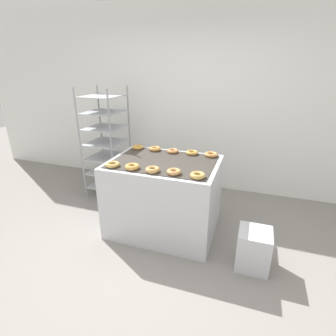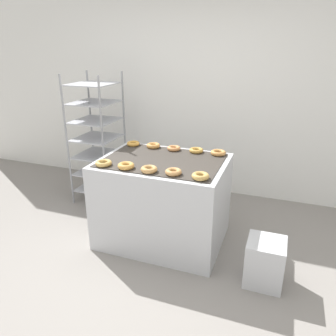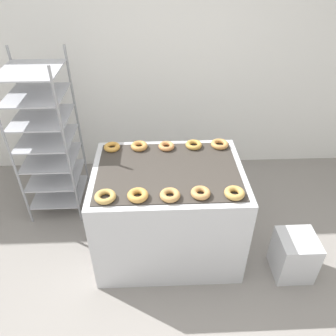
{
  "view_description": "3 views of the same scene",
  "coord_description": "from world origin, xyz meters",
  "px_view_note": "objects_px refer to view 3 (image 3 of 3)",
  "views": [
    {
      "loc": [
        0.95,
        -1.91,
        1.89
      ],
      "look_at": [
        0.0,
        0.86,
        0.75
      ],
      "focal_mm": 28.0,
      "sensor_mm": 36.0,
      "label": 1
    },
    {
      "loc": [
        1.09,
        -2.1,
        1.95
      ],
      "look_at": [
        0.0,
        0.86,
        0.75
      ],
      "focal_mm": 35.0,
      "sensor_mm": 36.0,
      "label": 2
    },
    {
      "loc": [
        -0.09,
        -1.41,
        2.44
      ],
      "look_at": [
        0.0,
        0.71,
        0.91
      ],
      "focal_mm": 35.0,
      "sensor_mm": 36.0,
      "label": 3
    }
  ],
  "objects_px": {
    "donut_far_leftmost": "(112,147)",
    "donut_far_center": "(167,146)",
    "donut_near_left": "(138,195)",
    "glaze_bin": "(294,255)",
    "donut_far_left": "(139,146)",
    "donut_near_rightmost": "(234,193)",
    "donut_near_leftmost": "(105,197)",
    "donut_near_right": "(201,193)",
    "donut_far_right": "(194,145)",
    "fryer_machine": "(168,210)",
    "baking_rack_cart": "(47,138)",
    "donut_far_rightmost": "(220,144)",
    "donut_near_center": "(170,195)"
  },
  "relations": [
    {
      "from": "donut_near_right",
      "to": "donut_far_right",
      "type": "bearing_deg",
      "value": 88.23
    },
    {
      "from": "fryer_machine",
      "to": "glaze_bin",
      "type": "relative_size",
      "value": 3.03
    },
    {
      "from": "donut_near_center",
      "to": "donut_near_left",
      "type": "bearing_deg",
      "value": 178.35
    },
    {
      "from": "baking_rack_cart",
      "to": "donut_far_leftmost",
      "type": "bearing_deg",
      "value": -25.07
    },
    {
      "from": "baking_rack_cart",
      "to": "donut_near_left",
      "type": "distance_m",
      "value": 1.34
    },
    {
      "from": "donut_near_right",
      "to": "donut_far_rightmost",
      "type": "bearing_deg",
      "value": 69.18
    },
    {
      "from": "fryer_machine",
      "to": "donut_far_leftmost",
      "type": "distance_m",
      "value": 0.75
    },
    {
      "from": "donut_far_leftmost",
      "to": "donut_far_left",
      "type": "distance_m",
      "value": 0.24
    },
    {
      "from": "donut_near_right",
      "to": "donut_far_right",
      "type": "height_order",
      "value": "donut_near_right"
    },
    {
      "from": "donut_far_left",
      "to": "donut_far_center",
      "type": "xyz_separation_m",
      "value": [
        0.24,
        -0.01,
        -0.0
      ]
    },
    {
      "from": "donut_near_right",
      "to": "donut_far_rightmost",
      "type": "xyz_separation_m",
      "value": [
        0.25,
        0.66,
        -0.0
      ]
    },
    {
      "from": "donut_near_leftmost",
      "to": "donut_far_leftmost",
      "type": "relative_size",
      "value": 1.09
    },
    {
      "from": "donut_far_left",
      "to": "fryer_machine",
      "type": "bearing_deg",
      "value": -54.69
    },
    {
      "from": "glaze_bin",
      "to": "donut_far_left",
      "type": "xyz_separation_m",
      "value": [
        -1.3,
        0.68,
        0.71
      ]
    },
    {
      "from": "baking_rack_cart",
      "to": "donut_far_rightmost",
      "type": "height_order",
      "value": "baking_rack_cart"
    },
    {
      "from": "baking_rack_cart",
      "to": "donut_near_left",
      "type": "relative_size",
      "value": 10.67
    },
    {
      "from": "glaze_bin",
      "to": "donut_near_leftmost",
      "type": "height_order",
      "value": "donut_near_leftmost"
    },
    {
      "from": "donut_near_center",
      "to": "donut_near_right",
      "type": "height_order",
      "value": "same"
    },
    {
      "from": "fryer_machine",
      "to": "donut_near_right",
      "type": "xyz_separation_m",
      "value": [
        0.22,
        -0.32,
        0.47
      ]
    },
    {
      "from": "donut_near_right",
      "to": "donut_far_leftmost",
      "type": "xyz_separation_m",
      "value": [
        -0.7,
        0.66,
        -0.0
      ]
    },
    {
      "from": "donut_near_right",
      "to": "baking_rack_cart",
      "type": "bearing_deg",
      "value": 144.69
    },
    {
      "from": "donut_near_rightmost",
      "to": "donut_far_rightmost",
      "type": "bearing_deg",
      "value": 89.35
    },
    {
      "from": "baking_rack_cart",
      "to": "donut_far_left",
      "type": "distance_m",
      "value": 0.96
    },
    {
      "from": "donut_near_leftmost",
      "to": "glaze_bin",
      "type": "bearing_deg",
      "value": -0.47
    },
    {
      "from": "fryer_machine",
      "to": "donut_far_left",
      "type": "distance_m",
      "value": 0.63
    },
    {
      "from": "baking_rack_cart",
      "to": "donut_far_center",
      "type": "distance_m",
      "value": 1.19
    },
    {
      "from": "donut_near_leftmost",
      "to": "donut_far_left",
      "type": "height_order",
      "value": "donut_far_left"
    },
    {
      "from": "donut_near_rightmost",
      "to": "donut_far_center",
      "type": "height_order",
      "value": "donut_near_rightmost"
    },
    {
      "from": "donut_near_left",
      "to": "donut_far_left",
      "type": "relative_size",
      "value": 1.03
    },
    {
      "from": "donut_far_leftmost",
      "to": "donut_far_right",
      "type": "bearing_deg",
      "value": 0.56
    },
    {
      "from": "donut_far_center",
      "to": "donut_far_leftmost",
      "type": "bearing_deg",
      "value": 179.3
    },
    {
      "from": "donut_near_leftmost",
      "to": "donut_far_right",
      "type": "xyz_separation_m",
      "value": [
        0.71,
        0.67,
        -0.0
      ]
    },
    {
      "from": "donut_near_left",
      "to": "glaze_bin",
      "type": "bearing_deg",
      "value": -0.65
    },
    {
      "from": "donut_near_center",
      "to": "donut_far_rightmost",
      "type": "bearing_deg",
      "value": 54.95
    },
    {
      "from": "glaze_bin",
      "to": "donut_near_leftmost",
      "type": "xyz_separation_m",
      "value": [
        -1.53,
        0.01,
        0.7
      ]
    },
    {
      "from": "glaze_bin",
      "to": "donut_far_leftmost",
      "type": "xyz_separation_m",
      "value": [
        -1.54,
        0.68,
        0.7
      ]
    },
    {
      "from": "donut_near_leftmost",
      "to": "donut_near_center",
      "type": "height_order",
      "value": "donut_near_center"
    },
    {
      "from": "donut_near_right",
      "to": "donut_near_leftmost",
      "type": "bearing_deg",
      "value": -179.15
    },
    {
      "from": "donut_near_left",
      "to": "donut_far_left",
      "type": "xyz_separation_m",
      "value": [
        -0.01,
        0.67,
        -0.0
      ]
    },
    {
      "from": "donut_far_right",
      "to": "donut_near_rightmost",
      "type": "bearing_deg",
      "value": -71.65
    },
    {
      "from": "donut_near_left",
      "to": "donut_far_center",
      "type": "bearing_deg",
      "value": 70.41
    },
    {
      "from": "donut_near_leftmost",
      "to": "donut_far_center",
      "type": "distance_m",
      "value": 0.81
    },
    {
      "from": "donut_far_leftmost",
      "to": "donut_far_left",
      "type": "height_order",
      "value": "donut_far_left"
    },
    {
      "from": "donut_far_center",
      "to": "donut_far_right",
      "type": "height_order",
      "value": "same"
    },
    {
      "from": "fryer_machine",
      "to": "baking_rack_cart",
      "type": "xyz_separation_m",
      "value": [
        -1.14,
        0.65,
        0.39
      ]
    },
    {
      "from": "donut_near_leftmost",
      "to": "donut_near_right",
      "type": "bearing_deg",
      "value": 0.85
    },
    {
      "from": "donut_near_right",
      "to": "donut_far_leftmost",
      "type": "height_order",
      "value": "donut_near_right"
    },
    {
      "from": "donut_near_leftmost",
      "to": "donut_far_left",
      "type": "relative_size",
      "value": 1.05
    },
    {
      "from": "donut_far_leftmost",
      "to": "donut_far_center",
      "type": "bearing_deg",
      "value": -0.7
    },
    {
      "from": "donut_near_left",
      "to": "donut_far_center",
      "type": "xyz_separation_m",
      "value": [
        0.23,
        0.66,
        -0.0
      ]
    }
  ]
}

